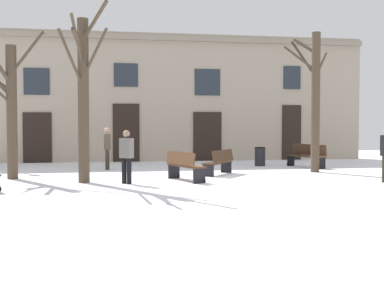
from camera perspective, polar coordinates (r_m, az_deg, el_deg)
The scene contains 11 objects.
ground_plane at distance 14.48m, azimuth 1.04°, elevation -4.57°, with size 31.09×31.09×0.00m, color white.
building_facade at distance 22.74m, azimuth -2.76°, elevation 5.75°, with size 19.43×0.60×6.09m.
tree_near_facade at distance 14.46m, azimuth -13.02°, elevation 5.92°, with size 1.46×1.46×5.22m.
tree_left_of_center at distance 16.15m, azimuth -21.14°, elevation 4.27°, with size 2.17×1.19×4.75m.
tree_center at distance 17.93m, azimuth 14.65°, elevation 5.38°, with size 1.78×1.18×5.12m.
litter_bin at distance 20.12m, azimuth 8.24°, elevation -1.50°, with size 0.47×0.47×0.80m.
bench_facing_shops at distance 19.82m, azimuth 13.74°, elevation -1.33°, with size 1.09×1.90×0.95m.
bench_by_litter_bin at distance 14.59m, azimuth -0.93°, elevation -2.65°, with size 1.06×1.74×0.91m.
bench_far_corner at distance 16.46m, azimuth 3.31°, elevation -2.20°, with size 1.36×1.56×0.87m.
person_crossing_plaza at distance 18.52m, azimuth -10.22°, elevation -0.30°, with size 0.27×0.40×1.64m.
person_by_shop_door at distance 14.01m, azimuth -7.94°, elevation -1.25°, with size 0.44×0.40×1.58m.
Camera 1 is at (-2.55, -14.15, 1.74)m, focal length 44.03 mm.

